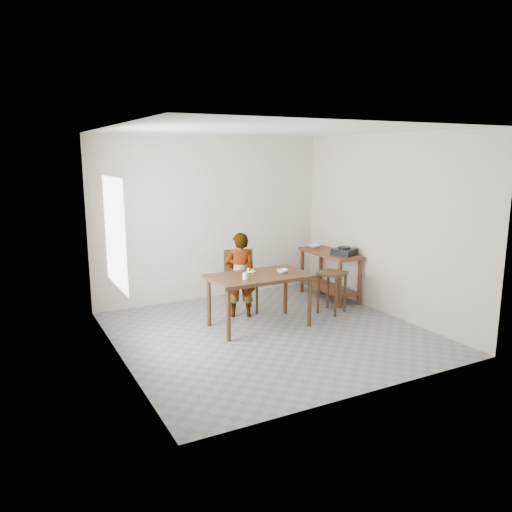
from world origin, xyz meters
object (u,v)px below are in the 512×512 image
child (240,275)px  stool (332,292)px  prep_counter (330,275)px  dining_table (259,301)px  dining_chair (241,282)px

child → stool: 1.44m
prep_counter → child: child is taller
dining_table → prep_counter: (1.72, 0.70, 0.03)m
dining_table → dining_chair: dining_chair is taller
dining_chair → stool: (1.20, -0.70, -0.15)m
child → stool: bearing=-177.8°
child → dining_chair: child is taller
prep_counter → child: size_ratio=0.94×
prep_counter → dining_chair: bearing=178.8°
prep_counter → stool: size_ratio=1.86×
dining_chair → stool: size_ratio=1.46×
dining_chair → stool: bearing=-17.5°
child → dining_chair: 0.30m
prep_counter → child: bearing=-174.4°
child → dining_table: bearing=117.4°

